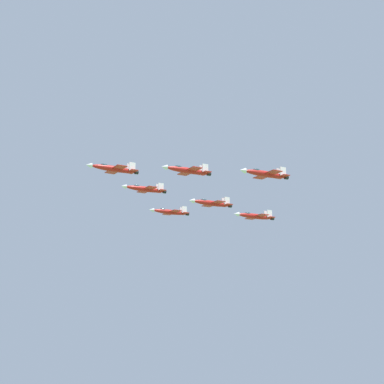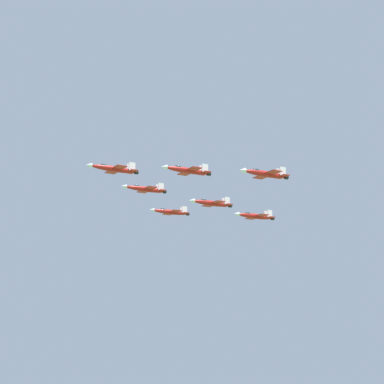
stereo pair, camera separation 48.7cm
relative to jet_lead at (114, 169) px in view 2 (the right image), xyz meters
name	(u,v)px [view 2 (the right image)]	position (x,y,z in m)	size (l,w,h in m)	color
jet_lead	(114,169)	(0.00, 0.00, 0.00)	(14.63, 10.49, 3.40)	red
jet_left_wingman	(187,170)	(6.74, -20.66, -1.66)	(14.16, 10.37, 3.31)	red
jet_right_wingman	(145,189)	(21.48, 3.32, -0.91)	(14.24, 10.41, 3.32)	red
jet_left_outer	(265,174)	(13.48, -41.32, -3.79)	(14.40, 10.65, 3.37)	red
jet_right_outer	(170,212)	(42.95, 6.64, -4.19)	(14.07, 10.40, 3.29)	red
jet_slot_rear	(212,203)	(28.22, -17.34, -6.52)	(14.24, 10.07, 3.30)	red
jet_trailing	(255,216)	(42.32, -26.01, -9.02)	(14.20, 10.30, 3.31)	red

